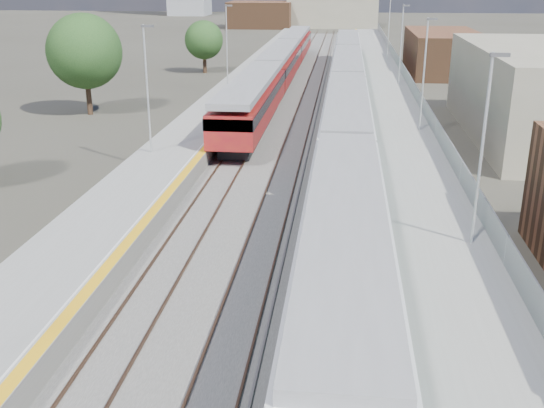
# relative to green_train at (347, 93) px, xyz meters

# --- Properties ---
(ground) EXTENTS (320.00, 320.00, 0.00)m
(ground) POSITION_rel_green_train_xyz_m (-1.50, 1.37, -2.33)
(ground) COLOR #47443A
(ground) RESTS_ON ground
(ballast_bed) EXTENTS (10.50, 155.00, 0.06)m
(ballast_bed) POSITION_rel_green_train_xyz_m (-3.75, 3.87, -2.30)
(ballast_bed) COLOR #565451
(ballast_bed) RESTS_ON ground
(tracks) EXTENTS (8.96, 160.00, 0.17)m
(tracks) POSITION_rel_green_train_xyz_m (-3.15, 5.55, -2.22)
(tracks) COLOR #4C3323
(tracks) RESTS_ON ground
(platform_right) EXTENTS (4.70, 155.00, 8.52)m
(platform_right) POSITION_rel_green_train_xyz_m (3.78, 3.86, -1.79)
(platform_right) COLOR slate
(platform_right) RESTS_ON ground
(platform_left) EXTENTS (4.30, 155.00, 8.52)m
(platform_left) POSITION_rel_green_train_xyz_m (-10.55, 3.86, -1.81)
(platform_left) COLOR slate
(platform_left) RESTS_ON ground
(green_train) EXTENTS (3.00, 83.45, 3.30)m
(green_train) POSITION_rel_green_train_xyz_m (0.00, 0.00, 0.00)
(green_train) COLOR black
(green_train) RESTS_ON ground
(red_train) EXTENTS (3.05, 61.85, 3.85)m
(red_train) POSITION_rel_green_train_xyz_m (-7.00, 16.53, -0.05)
(red_train) COLOR black
(red_train) RESTS_ON ground
(tree_b) EXTENTS (6.14, 6.14, 8.32)m
(tree_b) POSITION_rel_green_train_xyz_m (-21.56, 0.39, 2.91)
(tree_b) COLOR #382619
(tree_b) RESTS_ON ground
(tree_c) EXTENTS (4.55, 4.55, 6.16)m
(tree_c) POSITION_rel_green_train_xyz_m (-17.05, 25.45, 1.55)
(tree_c) COLOR #382619
(tree_c) RESTS_ON ground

